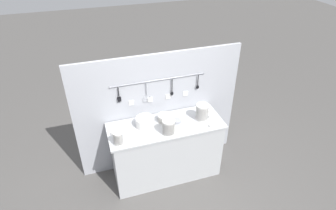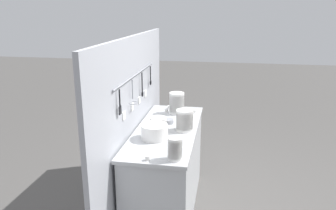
{
  "view_description": "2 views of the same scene",
  "coord_description": "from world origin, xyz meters",
  "px_view_note": "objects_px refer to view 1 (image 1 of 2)",
  "views": [
    {
      "loc": [
        -0.88,
        -2.84,
        3.19
      ],
      "look_at": [
        0.04,
        0.04,
        1.19
      ],
      "focal_mm": 30.0,
      "sensor_mm": 36.0,
      "label": 1
    },
    {
      "loc": [
        -2.97,
        -0.54,
        2.03
      ],
      "look_at": [
        -0.04,
        -0.02,
        1.15
      ],
      "focal_mm": 35.0,
      "sensor_mm": 36.0,
      "label": 2
    }
  ],
  "objects_px": {
    "cup_back_right": "(209,111)",
    "cup_by_caddy": "(210,126)",
    "plate_stack": "(145,122)",
    "cup_front_right": "(199,113)",
    "cup_centre": "(210,117)",
    "cup_beside_plates": "(112,133)",
    "bowl_stack_back_corner": "(164,118)",
    "bowl_stack_nested_right": "(169,127)",
    "steel_mixing_bowl": "(177,121)",
    "bowl_stack_tall_left": "(118,138)",
    "bowl_stack_short_front": "(202,112)"
  },
  "relations": [
    {
      "from": "bowl_stack_nested_right",
      "to": "bowl_stack_tall_left",
      "type": "relative_size",
      "value": 1.13
    },
    {
      "from": "bowl_stack_back_corner",
      "to": "bowl_stack_nested_right",
      "type": "height_order",
      "value": "bowl_stack_nested_right"
    },
    {
      "from": "bowl_stack_nested_right",
      "to": "cup_front_right",
      "type": "height_order",
      "value": "bowl_stack_nested_right"
    },
    {
      "from": "cup_beside_plates",
      "to": "cup_back_right",
      "type": "bearing_deg",
      "value": 2.76
    },
    {
      "from": "bowl_stack_short_front",
      "to": "cup_front_right",
      "type": "height_order",
      "value": "bowl_stack_short_front"
    },
    {
      "from": "bowl_stack_nested_right",
      "to": "bowl_stack_tall_left",
      "type": "xyz_separation_m",
      "value": [
        -0.64,
        -0.01,
        -0.01
      ]
    },
    {
      "from": "bowl_stack_nested_right",
      "to": "cup_back_right",
      "type": "bearing_deg",
      "value": 21.35
    },
    {
      "from": "bowl_stack_tall_left",
      "to": "cup_back_right",
      "type": "relative_size",
      "value": 4.96
    },
    {
      "from": "bowl_stack_short_front",
      "to": "cup_front_right",
      "type": "bearing_deg",
      "value": 81.76
    },
    {
      "from": "cup_back_right",
      "to": "cup_by_caddy",
      "type": "bearing_deg",
      "value": -110.88
    },
    {
      "from": "plate_stack",
      "to": "cup_front_right",
      "type": "bearing_deg",
      "value": 2.45
    },
    {
      "from": "cup_centre",
      "to": "cup_beside_plates",
      "type": "distance_m",
      "value": 1.35
    },
    {
      "from": "cup_centre",
      "to": "bowl_stack_tall_left",
      "type": "bearing_deg",
      "value": -173.03
    },
    {
      "from": "bowl_stack_short_front",
      "to": "plate_stack",
      "type": "xyz_separation_m",
      "value": [
        -0.77,
        0.09,
        -0.05
      ]
    },
    {
      "from": "steel_mixing_bowl",
      "to": "cup_centre",
      "type": "height_order",
      "value": "steel_mixing_bowl"
    },
    {
      "from": "cup_beside_plates",
      "to": "bowl_stack_nested_right",
      "type": "bearing_deg",
      "value": -16.21
    },
    {
      "from": "bowl_stack_nested_right",
      "to": "cup_centre",
      "type": "height_order",
      "value": "bowl_stack_nested_right"
    },
    {
      "from": "cup_centre",
      "to": "cup_back_right",
      "type": "bearing_deg",
      "value": 73.04
    },
    {
      "from": "bowl_stack_short_front",
      "to": "bowl_stack_tall_left",
      "type": "xyz_separation_m",
      "value": [
        -1.17,
        -0.16,
        -0.03
      ]
    },
    {
      "from": "bowl_stack_back_corner",
      "to": "cup_by_caddy",
      "type": "relative_size",
      "value": 4.58
    },
    {
      "from": "bowl_stack_short_front",
      "to": "cup_centre",
      "type": "relative_size",
      "value": 6.42
    },
    {
      "from": "bowl_stack_back_corner",
      "to": "cup_beside_plates",
      "type": "bearing_deg",
      "value": -175.17
    },
    {
      "from": "cup_beside_plates",
      "to": "bowl_stack_back_corner",
      "type": "bearing_deg",
      "value": 4.83
    },
    {
      "from": "cup_centre",
      "to": "bowl_stack_back_corner",
      "type": "bearing_deg",
      "value": 170.08
    },
    {
      "from": "bowl_stack_nested_right",
      "to": "bowl_stack_tall_left",
      "type": "bearing_deg",
      "value": -179.42
    },
    {
      "from": "cup_by_caddy",
      "to": "cup_back_right",
      "type": "distance_m",
      "value": 0.33
    },
    {
      "from": "bowl_stack_nested_right",
      "to": "cup_beside_plates",
      "type": "relative_size",
      "value": 5.62
    },
    {
      "from": "bowl_stack_tall_left",
      "to": "cup_beside_plates",
      "type": "relative_size",
      "value": 4.96
    },
    {
      "from": "steel_mixing_bowl",
      "to": "cup_beside_plates",
      "type": "xyz_separation_m",
      "value": [
        -0.87,
        0.01,
        -0.0
      ]
    },
    {
      "from": "bowl_stack_back_corner",
      "to": "bowl_stack_nested_right",
      "type": "distance_m",
      "value": 0.27
    },
    {
      "from": "cup_by_caddy",
      "to": "cup_front_right",
      "type": "height_order",
      "value": "same"
    },
    {
      "from": "bowl_stack_back_corner",
      "to": "cup_front_right",
      "type": "height_order",
      "value": "bowl_stack_back_corner"
    },
    {
      "from": "bowl_stack_tall_left",
      "to": "bowl_stack_short_front",
      "type": "bearing_deg",
      "value": 7.85
    },
    {
      "from": "bowl_stack_tall_left",
      "to": "steel_mixing_bowl",
      "type": "bearing_deg",
      "value": 13.67
    },
    {
      "from": "bowl_stack_nested_right",
      "to": "plate_stack",
      "type": "bearing_deg",
      "value": 135.62
    },
    {
      "from": "bowl_stack_short_front",
      "to": "cup_back_right",
      "type": "distance_m",
      "value": 0.22
    },
    {
      "from": "bowl_stack_short_front",
      "to": "cup_beside_plates",
      "type": "xyz_separation_m",
      "value": [
        -1.22,
        0.05,
        -0.1
      ]
    },
    {
      "from": "bowl_stack_short_front",
      "to": "plate_stack",
      "type": "bearing_deg",
      "value": 173.54
    },
    {
      "from": "cup_back_right",
      "to": "bowl_stack_back_corner",
      "type": "bearing_deg",
      "value": -179.47
    },
    {
      "from": "cup_front_right",
      "to": "cup_beside_plates",
      "type": "distance_m",
      "value": 1.24
    },
    {
      "from": "cup_by_caddy",
      "to": "steel_mixing_bowl",
      "type": "bearing_deg",
      "value": 148.63
    },
    {
      "from": "bowl_stack_back_corner",
      "to": "bowl_stack_nested_right",
      "type": "bearing_deg",
      "value": -94.23
    },
    {
      "from": "cup_beside_plates",
      "to": "cup_centre",
      "type": "bearing_deg",
      "value": -2.13
    },
    {
      "from": "bowl_stack_tall_left",
      "to": "plate_stack",
      "type": "xyz_separation_m",
      "value": [
        0.4,
        0.25,
        -0.03
      ]
    },
    {
      "from": "bowl_stack_nested_right",
      "to": "plate_stack",
      "type": "distance_m",
      "value": 0.35
    },
    {
      "from": "steel_mixing_bowl",
      "to": "cup_beside_plates",
      "type": "relative_size",
      "value": 3.16
    },
    {
      "from": "cup_back_right",
      "to": "plate_stack",
      "type": "bearing_deg",
      "value": -178.41
    },
    {
      "from": "steel_mixing_bowl",
      "to": "cup_centre",
      "type": "relative_size",
      "value": 3.16
    },
    {
      "from": "cup_centre",
      "to": "cup_beside_plates",
      "type": "height_order",
      "value": "same"
    },
    {
      "from": "plate_stack",
      "to": "cup_front_right",
      "type": "height_order",
      "value": "plate_stack"
    }
  ]
}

